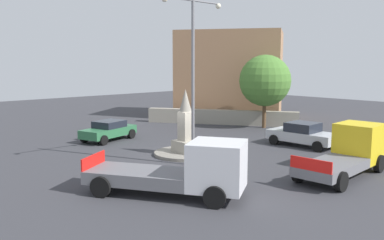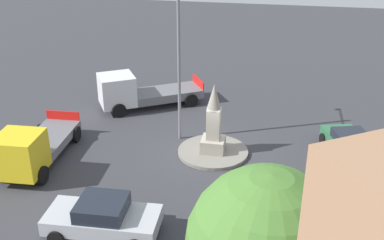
# 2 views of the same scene
# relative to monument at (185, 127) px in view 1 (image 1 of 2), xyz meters

# --- Properties ---
(ground_plane) EXTENTS (80.00, 80.00, 0.00)m
(ground_plane) POSITION_rel_monument_xyz_m (0.00, 0.00, -1.61)
(ground_plane) COLOR #38383D
(traffic_island) EXTENTS (3.56, 3.56, 0.17)m
(traffic_island) POSITION_rel_monument_xyz_m (0.00, 0.00, -1.52)
(traffic_island) COLOR gray
(traffic_island) RESTS_ON ground
(monument) EXTENTS (1.17, 1.17, 3.56)m
(monument) POSITION_rel_monument_xyz_m (0.00, 0.00, 0.00)
(monument) COLOR #9E9687
(monument) RESTS_ON traffic_island
(streetlamp) EXTENTS (3.82, 0.28, 8.57)m
(streetlamp) POSITION_rel_monument_xyz_m (1.29, 2.00, 3.57)
(streetlamp) COLOR slate
(streetlamp) RESTS_ON ground
(car_silver_approaching) EXTENTS (2.22, 4.36, 1.48)m
(car_silver_approaching) POSITION_rel_monument_xyz_m (-7.02, 3.15, -0.86)
(car_silver_approaching) COLOR #B7BABF
(car_silver_approaching) RESTS_ON ground
(car_green_far_side) EXTENTS (4.24, 2.76, 1.33)m
(car_green_far_side) POSITION_rel_monument_xyz_m (0.89, -6.72, -0.91)
(car_green_far_side) COLOR #2D6B42
(car_green_far_side) RESTS_ON ground
(truck_white_parked_left) EXTENTS (4.93, 6.39, 2.25)m
(truck_white_parked_left) POSITION_rel_monument_xyz_m (4.87, 5.45, -0.56)
(truck_white_parked_left) COLOR silver
(truck_white_parked_left) RESTS_ON ground
(truck_yellow_parked_right) EXTENTS (5.85, 2.46, 2.27)m
(truck_yellow_parked_right) POSITION_rel_monument_xyz_m (-3.12, 8.14, -0.54)
(truck_yellow_parked_right) COLOR yellow
(truck_yellow_parked_right) RESTS_ON ground
(stone_boundary_wall) EXTENTS (7.59, 11.02, 1.22)m
(stone_boundary_wall) POSITION_rel_monument_xyz_m (-9.90, -6.52, -1.00)
(stone_boundary_wall) COLOR #9E9687
(stone_boundary_wall) RESTS_ON ground
(corner_building) EXTENTS (11.32, 11.88, 8.02)m
(corner_building) POSITION_rel_monument_xyz_m (-14.24, -9.38, 2.41)
(corner_building) COLOR #A87A56
(corner_building) RESTS_ON ground
(tree_near_wall) EXTENTS (4.06, 4.06, 5.79)m
(tree_near_wall) POSITION_rel_monument_xyz_m (-11.07, -2.94, 2.15)
(tree_near_wall) COLOR brown
(tree_near_wall) RESTS_ON ground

